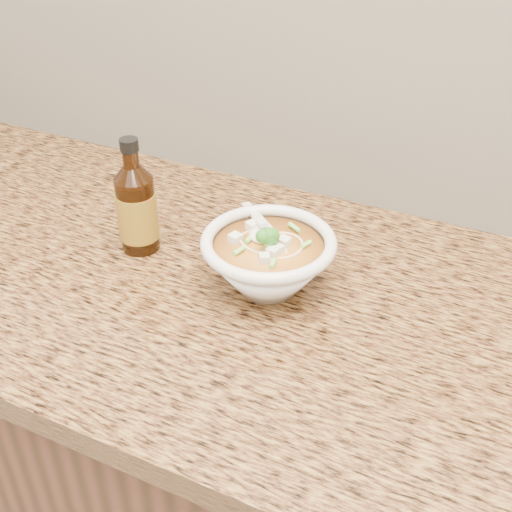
% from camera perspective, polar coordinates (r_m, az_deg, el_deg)
% --- Properties ---
extents(cabinet, '(4.00, 0.65, 0.86)m').
position_cam_1_polar(cabinet, '(1.28, 6.43, -21.46)').
color(cabinet, black).
rests_on(cabinet, ground).
extents(counter_slab, '(4.00, 0.68, 0.04)m').
position_cam_1_polar(counter_slab, '(0.94, 8.19, -5.93)').
color(counter_slab, olive).
rests_on(counter_slab, cabinet).
extents(soup_bowl, '(0.20, 0.20, 0.11)m').
position_cam_1_polar(soup_bowl, '(0.94, 1.10, -0.51)').
color(soup_bowl, white).
rests_on(soup_bowl, counter_slab).
extents(hot_sauce_bottle, '(0.08, 0.08, 0.19)m').
position_cam_1_polar(hot_sauce_bottle, '(1.03, -10.55, 4.13)').
color(hot_sauce_bottle, '#331707').
rests_on(hot_sauce_bottle, counter_slab).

